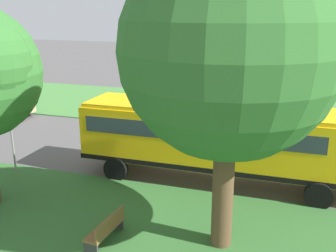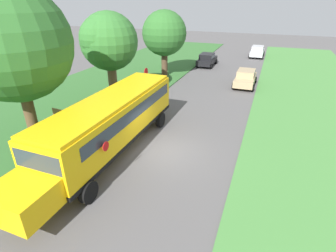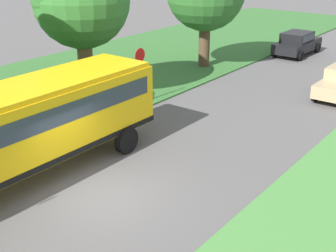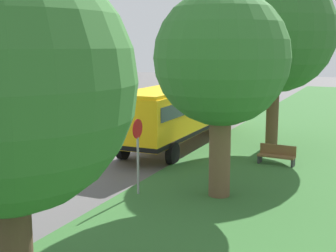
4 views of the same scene
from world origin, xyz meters
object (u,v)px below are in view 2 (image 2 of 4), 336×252
Objects in this scene: car_tan_nearest at (246,77)px; stop_sign at (146,80)px; school_bus at (110,121)px; oak_tree_beside_bus at (9,44)px; car_black_middle at (207,59)px; oak_tree_far_end at (165,33)px; park_bench at (63,115)px; oak_tree_roadside_mid at (107,41)px; car_silver_furthest at (257,51)px.

stop_sign reaches higher than car_tan_nearest.
oak_tree_beside_bus is (-4.70, -1.13, 3.92)m from school_bus.
car_tan_nearest and car_black_middle have the same top height.
oak_tree_far_end is 8.42m from stop_sign.
school_bus is 2.82× the size of car_tan_nearest.
car_tan_nearest is 17.25m from park_bench.
car_tan_nearest is 10.31m from stop_sign.
car_tan_nearest is at bearing 39.34° from oak_tree_roadside_mid.
school_bus is 8.65m from stop_sign.
stop_sign is at bearing -136.07° from car_tan_nearest.
car_black_middle is 0.64× the size of oak_tree_far_end.
car_tan_nearest is 9.59m from oak_tree_far_end.
school_bus is at bearing -109.51° from car_tan_nearest.
oak_tree_roadside_mid is 2.59× the size of stop_sign.
car_silver_furthest is at bearing 90.00° from car_tan_nearest.
car_silver_furthest is 23.83m from stop_sign.
car_black_middle is at bearing 82.80° from stop_sign.
stop_sign is (2.82, 9.57, -4.11)m from oak_tree_beside_bus.
car_black_middle is at bearing 90.21° from school_bus.
oak_tree_roadside_mid is at bearing 89.34° from oak_tree_beside_bus.
oak_tree_roadside_mid is 4.33× the size of park_bench.
car_tan_nearest is 0.64× the size of oak_tree_far_end.
oak_tree_beside_bus reaches higher than oak_tree_roadside_mid.
school_bus is 9.10m from oak_tree_roadside_mid.
car_black_middle is 16.56m from oak_tree_roadside_mid.
oak_tree_beside_bus reaches higher than oak_tree_far_end.
park_bench is (-5.42, -20.40, -0.40)m from car_black_middle.
oak_tree_roadside_mid is (-10.12, -23.80, 3.99)m from car_silver_furthest.
school_bus reaches higher than car_silver_furthest.
oak_tree_beside_bus is 6.43m from park_bench.
car_black_middle is at bearing 75.12° from park_bench.
school_bus is at bearing -57.69° from oak_tree_roadside_mid.
school_bus is 22.73m from car_black_middle.
school_bus is 31.59m from car_silver_furthest.
oak_tree_roadside_mid reaches higher than car_tan_nearest.
park_bench is (-5.50, 2.30, -1.45)m from school_bus.
school_bus is at bearing 13.50° from oak_tree_beside_bus.
car_silver_furthest is 0.62× the size of oak_tree_roadside_mid.
oak_tree_far_end is at bearing 100.24° from stop_sign.
school_bus is at bearing -78.54° from oak_tree_far_end.
car_black_middle is 1.00× the size of car_silver_furthest.
oak_tree_far_end reaches higher than car_black_middle.
oak_tree_beside_bus is 1.27× the size of oak_tree_far_end.
car_tan_nearest and car_silver_furthest have the same top height.
oak_tree_roadside_mid is at bearing 79.75° from park_bench.
park_bench is at bearing 103.16° from oak_tree_beside_bus.
oak_tree_beside_bus reaches higher than school_bus.
oak_tree_beside_bus is (-10.22, -32.21, 4.97)m from car_silver_furthest.
car_silver_furthest is 1.61× the size of stop_sign.
stop_sign reaches higher than park_bench.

